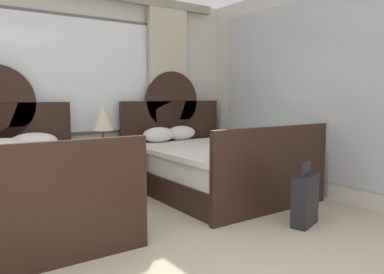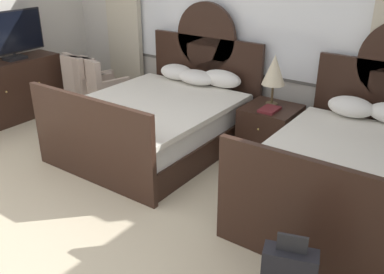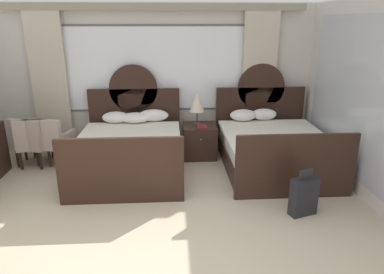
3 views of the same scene
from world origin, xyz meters
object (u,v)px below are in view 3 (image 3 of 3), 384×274
armchair_by_window_right (32,139)px  bed_near_window (130,150)px  book_on_nightstand (202,126)px  suitcase_on_floor (304,196)px  nightstand_between_beds (199,141)px  armchair_by_window_centre (34,139)px  armchair_by_window_left (52,139)px  bed_near_mirror (272,147)px  table_lamp_on_nightstand (197,102)px

armchair_by_window_right → bed_near_window: bearing=-10.8°
book_on_nightstand → suitcase_on_floor: suitcase_on_floor is taller
nightstand_between_beds → armchair_by_window_centre: (-2.85, -0.24, 0.17)m
armchair_by_window_right → suitcase_on_floor: 4.48m
armchair_by_window_left → armchair_by_window_centre: same height
bed_near_mirror → armchair_by_window_right: 4.10m
bed_near_mirror → armchair_by_window_left: 3.76m
table_lamp_on_nightstand → armchair_by_window_left: size_ratio=0.68×
armchair_by_window_left → armchair_by_window_right: same height
bed_near_mirror → armchair_by_window_right: size_ratio=2.52×
table_lamp_on_nightstand → armchair_by_window_right: size_ratio=0.68×
bed_near_window → nightstand_between_beds: bearing=25.2°
book_on_nightstand → armchair_by_window_left: size_ratio=0.30×
table_lamp_on_nightstand → armchair_by_window_centre: bearing=-173.5°
book_on_nightstand → armchair_by_window_centre: size_ratio=0.30×
bed_near_mirror → armchair_by_window_left: bearing=174.9°
bed_near_window → suitcase_on_floor: 2.84m
table_lamp_on_nightstand → suitcase_on_floor: bearing=-61.3°
armchair_by_window_centre → suitcase_on_floor: armchair_by_window_centre is taller
armchair_by_window_centre → armchair_by_window_right: bearing=178.1°
nightstand_between_beds → suitcase_on_floor: (1.17, -2.13, -0.04)m
armchair_by_window_centre → book_on_nightstand: bearing=2.4°
bed_near_window → armchair_by_window_centre: bearing=169.0°
nightstand_between_beds → book_on_nightstand: 0.33m
bed_near_window → nightstand_between_beds: (1.20, 0.56, -0.06)m
nightstand_between_beds → armchair_by_window_right: size_ratio=0.72×
bed_near_mirror → nightstand_between_beds: size_ratio=3.48×
bed_near_window → armchair_by_window_right: 1.73m
book_on_nightstand → suitcase_on_floor: bearing=-60.5°
bed_near_window → armchair_by_window_centre: (-1.66, 0.32, 0.11)m
nightstand_between_beds → suitcase_on_floor: bearing=-61.2°
armchair_by_window_left → armchair_by_window_centre: (-0.30, -0.00, 0.00)m
nightstand_between_beds → armchair_by_window_right: 2.90m
suitcase_on_floor → nightstand_between_beds: bearing=118.8°
bed_near_mirror → book_on_nightstand: bed_near_mirror is taller
bed_near_window → armchair_by_window_right: bed_near_window is taller
bed_near_window → book_on_nightstand: (1.23, 0.44, 0.25)m
bed_near_mirror → book_on_nightstand: (-1.16, 0.45, 0.25)m
bed_near_mirror → armchair_by_window_centre: (-4.05, 0.33, 0.11)m
suitcase_on_floor → armchair_by_window_left: bearing=153.1°
nightstand_between_beds → armchair_by_window_left: (-2.55, -0.24, 0.17)m
bed_near_window → bed_near_mirror: same height
armchair_by_window_right → armchair_by_window_left: bearing=0.0°
bed_near_window → suitcase_on_floor: (2.37, -1.56, -0.10)m
nightstand_between_beds → armchair_by_window_left: size_ratio=0.72×
bed_near_mirror → book_on_nightstand: size_ratio=8.33×
armchair_by_window_right → bed_near_mirror: bearing=-4.7°
bed_near_mirror → armchair_by_window_left: bed_near_mirror is taller
bed_near_window → armchair_by_window_centre: size_ratio=2.52×
bed_near_window → book_on_nightstand: bed_near_window is taller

